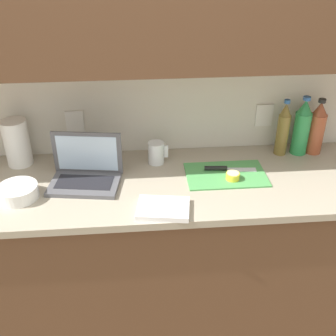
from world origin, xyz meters
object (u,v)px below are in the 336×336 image
object	(u,v)px
laptop	(86,171)
bottle_oil_tall	(302,128)
knife	(222,168)
lemon_half_cut	(233,176)
paper_towel_roll	(17,143)
bottle_water_clear	(317,128)
bottle_green_soda	(283,130)
measuring_cup	(156,153)
cutting_board	(226,175)
bowl_white	(18,192)

from	to	relation	value
laptop	bottle_oil_tall	distance (m)	1.11
knife	lemon_half_cut	world-z (taller)	lemon_half_cut
knife	paper_towel_roll	distance (m)	1.02
laptop	bottle_oil_tall	size ratio (longest dim) A/B	1.12
bottle_oil_tall	bottle_water_clear	world-z (taller)	bottle_oil_tall
bottle_water_clear	knife	bearing A→B (deg)	-163.20
bottle_green_soda	paper_towel_roll	distance (m)	1.34
knife	bottle_green_soda	distance (m)	0.40
bottle_oil_tall	paper_towel_roll	size ratio (longest dim) A/B	1.33
measuring_cup	paper_towel_roll	size ratio (longest dim) A/B	0.48
cutting_board	paper_towel_roll	distance (m)	1.04
knife	measuring_cup	bearing A→B (deg)	164.39
bottle_green_soda	bottle_water_clear	size ratio (longest dim) A/B	1.01
bottle_water_clear	bottle_oil_tall	bearing A→B (deg)	-180.00
laptop	paper_towel_roll	xyz separation A→B (m)	(-0.35, 0.20, 0.06)
knife	bottle_oil_tall	distance (m)	0.49
laptop	bottle_water_clear	world-z (taller)	bottle_water_clear
knife	lemon_half_cut	distance (m)	0.09
bottle_oil_tall	bottle_water_clear	xyz separation A→B (m)	(0.08, 0.00, -0.01)
laptop	measuring_cup	size ratio (longest dim) A/B	3.10
bottle_green_soda	measuring_cup	bearing A→B (deg)	-176.30
cutting_board	bowl_white	size ratio (longest dim) A/B	2.19
laptop	lemon_half_cut	bearing A→B (deg)	4.24
laptop	measuring_cup	distance (m)	0.37
measuring_cup	paper_towel_roll	distance (m)	0.69
cutting_board	knife	distance (m)	0.04
paper_towel_roll	laptop	bearing A→B (deg)	-29.96
bottle_water_clear	measuring_cup	size ratio (longest dim) A/B	2.64
bowl_white	paper_towel_roll	xyz separation A→B (m)	(-0.06, 0.31, 0.09)
cutting_board	bottle_oil_tall	distance (m)	0.49
knife	bottle_green_soda	xyz separation A→B (m)	(0.34, 0.16, 0.12)
bottle_water_clear	bowl_white	bearing A→B (deg)	-168.34
cutting_board	paper_towel_roll	size ratio (longest dim) A/B	1.63
bottle_green_soda	bowl_white	bearing A→B (deg)	-166.77
measuring_cup	cutting_board	bearing A→B (deg)	-25.13
lemon_half_cut	measuring_cup	xyz separation A→B (m)	(-0.35, 0.20, 0.03)
bottle_green_soda	bottle_oil_tall	bearing A→B (deg)	-0.00
knife	bottle_green_soda	world-z (taller)	bottle_green_soda
paper_towel_roll	bowl_white	bearing A→B (deg)	-79.64
cutting_board	lemon_half_cut	bearing A→B (deg)	-65.33
bottle_water_clear	bowl_white	size ratio (longest dim) A/B	1.70
bottle_water_clear	paper_towel_roll	world-z (taller)	bottle_water_clear
measuring_cup	paper_towel_roll	xyz separation A→B (m)	(-0.68, 0.05, 0.06)
bottle_water_clear	measuring_cup	xyz separation A→B (m)	(-0.83, -0.04, -0.08)
bottle_oil_tall	bowl_white	distance (m)	1.42
bottle_green_soda	bowl_white	distance (m)	1.32
cutting_board	bottle_oil_tall	size ratio (longest dim) A/B	1.22
knife	measuring_cup	size ratio (longest dim) A/B	2.26
bottle_oil_tall	paper_towel_roll	xyz separation A→B (m)	(-1.44, 0.01, -0.03)
bottle_water_clear	lemon_half_cut	bearing A→B (deg)	-153.37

